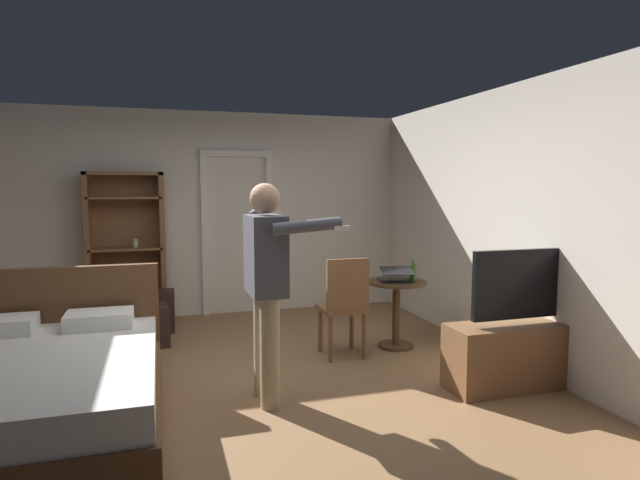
# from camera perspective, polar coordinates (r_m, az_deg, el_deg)

# --- Properties ---
(ground_plane) EXTENTS (5.89, 5.89, 0.00)m
(ground_plane) POSITION_cam_1_polar(r_m,az_deg,el_deg) (4.64, -7.49, -15.37)
(ground_plane) COLOR olive
(wall_back) EXTENTS (5.20, 0.12, 2.62)m
(wall_back) POSITION_cam_1_polar(r_m,az_deg,el_deg) (7.05, -11.34, 2.76)
(wall_back) COLOR silver
(wall_back) RESTS_ON ground_plane
(wall_right) EXTENTS (0.12, 5.60, 2.62)m
(wall_right) POSITION_cam_1_polar(r_m,az_deg,el_deg) (5.37, 20.09, 1.59)
(wall_right) COLOR silver
(wall_right) RESTS_ON ground_plane
(doorway_frame) EXTENTS (0.93, 0.08, 2.13)m
(doorway_frame) POSITION_cam_1_polar(r_m,az_deg,el_deg) (7.01, -8.88, 2.07)
(doorway_frame) COLOR white
(doorway_frame) RESTS_ON ground_plane
(bed) EXTENTS (1.60, 2.03, 1.02)m
(bed) POSITION_cam_1_polar(r_m,az_deg,el_deg) (4.10, -28.35, -14.42)
(bed) COLOR brown
(bed) RESTS_ON ground_plane
(bookshelf) EXTENTS (0.90, 0.32, 1.84)m
(bookshelf) POSITION_cam_1_polar(r_m,az_deg,el_deg) (6.83, -20.09, -0.24)
(bookshelf) COLOR brown
(bookshelf) RESTS_ON ground_plane
(tv_flatscreen) EXTENTS (1.30, 0.40, 1.16)m
(tv_flatscreen) POSITION_cam_1_polar(r_m,az_deg,el_deg) (4.82, 20.86, -10.72)
(tv_flatscreen) COLOR brown
(tv_flatscreen) RESTS_ON ground_plane
(side_table) EXTENTS (0.62, 0.62, 0.70)m
(side_table) POSITION_cam_1_polar(r_m,az_deg,el_deg) (5.58, 8.21, -6.68)
(side_table) COLOR #4C331E
(side_table) RESTS_ON ground_plane
(laptop) EXTENTS (0.38, 0.39, 0.16)m
(laptop) POSITION_cam_1_polar(r_m,az_deg,el_deg) (5.47, 8.08, -3.92)
(laptop) COLOR black
(laptop) RESTS_ON side_table
(bottle_on_table) EXTENTS (0.06, 0.06, 0.22)m
(bottle_on_table) POSITION_cam_1_polar(r_m,az_deg,el_deg) (5.51, 9.94, -3.44)
(bottle_on_table) COLOR #35581A
(bottle_on_table) RESTS_ON side_table
(wooden_chair) EXTENTS (0.42, 0.42, 0.99)m
(wooden_chair) POSITION_cam_1_polar(r_m,az_deg,el_deg) (5.17, 2.64, -6.79)
(wooden_chair) COLOR brown
(wooden_chair) RESTS_ON ground_plane
(person_blue_shirt) EXTENTS (0.71, 0.60, 1.70)m
(person_blue_shirt) POSITION_cam_1_polar(r_m,az_deg,el_deg) (4.07, -5.70, -3.85)
(person_blue_shirt) COLOR tan
(person_blue_shirt) RESTS_ON ground_plane
(suitcase_dark) EXTENTS (0.62, 0.37, 0.47)m
(suitcase_dark) POSITION_cam_1_polar(r_m,az_deg,el_deg) (6.46, -18.07, -7.35)
(suitcase_dark) COLOR black
(suitcase_dark) RESTS_ON ground_plane
(suitcase_small) EXTENTS (0.58, 0.45, 0.43)m
(suitcase_small) POSITION_cam_1_polar(r_m,az_deg,el_deg) (5.90, -18.67, -8.81)
(suitcase_small) COLOR black
(suitcase_small) RESTS_ON ground_plane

